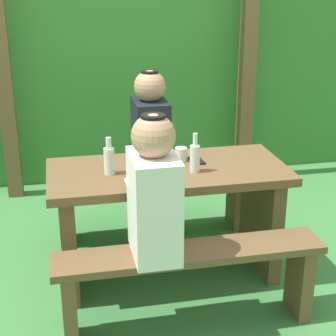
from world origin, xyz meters
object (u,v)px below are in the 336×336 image
picnic_table (168,203)px  drinking_glass (181,154)px  person_black_coat (150,128)px  cell_phone (197,161)px  bench_far (152,191)px  bench_near (190,273)px  person_white_shirt (154,192)px  bottle_left (195,157)px  bottle_right (109,159)px

picnic_table → drinking_glass: (0.10, 0.11, 0.27)m
person_black_coat → cell_phone: person_black_coat is taller
bench_far → person_black_coat: (-0.01, -0.00, 0.47)m
drinking_glass → bench_near: bearing=-99.0°
picnic_table → bench_near: size_ratio=1.00×
person_white_shirt → cell_phone: bearing=58.7°
person_black_coat → cell_phone: bearing=-66.7°
bench_far → bottle_left: size_ratio=6.11×
picnic_table → person_black_coat: (-0.01, 0.54, 0.31)m
bench_near → person_black_coat: (-0.01, 1.09, 0.47)m
person_black_coat → bottle_right: size_ratio=3.33×
bench_near → person_black_coat: bearing=90.3°
cell_phone → bottle_left: bearing=-113.4°
person_black_coat → cell_phone: size_ratio=5.14×
person_white_shirt → drinking_glass: person_white_shirt is taller
drinking_glass → bottle_left: bearing=-79.8°
drinking_glass → bottle_left: bottle_left is taller
bench_near → person_white_shirt: person_white_shirt is taller
picnic_table → bottle_right: bottle_right is taller
bottle_left → person_white_shirt: bearing=-125.2°
bench_far → bottle_left: (0.14, -0.64, 0.46)m
bench_near → bottle_right: (-0.34, 0.53, 0.46)m
person_white_shirt → drinking_glass: (0.29, 0.65, -0.05)m
bench_far → cell_phone: size_ratio=10.00×
picnic_table → cell_phone: 0.31m
bench_near → person_white_shirt: bearing=179.0°
bottle_right → picnic_table: bearing=3.7°
bottle_left → bench_near: bearing=-106.7°
person_white_shirt → bottle_left: bearing=54.8°
picnic_table → person_white_shirt: size_ratio=1.95×
bench_far → person_white_shirt: person_white_shirt is taller
bench_near → bench_far: bearing=90.0°
person_white_shirt → cell_phone: (0.38, 0.62, -0.08)m
bottle_right → cell_phone: size_ratio=1.54×
picnic_table → person_black_coat: 0.63m
bottle_right → person_black_coat: bearing=59.3°
person_white_shirt → cell_phone: size_ratio=5.14×
person_white_shirt → bottle_left: (0.32, 0.46, -0.00)m
bench_far → bench_near: bearing=-90.0°
bench_near → bottle_right: size_ratio=6.48×
drinking_glass → cell_phone: 0.10m
bench_near → bottle_left: bearing=73.3°
bench_near → drinking_glass: drinking_glass is taller
picnic_table → bottle_left: bottle_left is taller
picnic_table → cell_phone: bearing=21.8°
bottle_right → drinking_glass: bearing=16.2°
bench_near → drinking_glass: (0.10, 0.66, 0.42)m
bottle_right → person_white_shirt: bearing=-73.0°
bench_far → drinking_glass: size_ratio=16.74×
cell_phone → picnic_table: bearing=-162.8°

